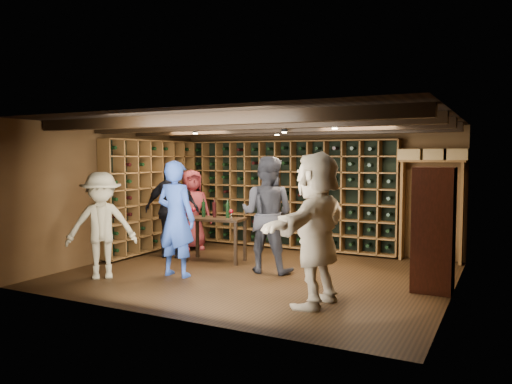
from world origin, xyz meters
The scene contains 13 objects.
ground centered at (0.00, 0.00, 0.00)m, with size 6.00×6.00×0.00m, color black.
room_shell centered at (0.00, 0.05, 2.42)m, with size 6.00×6.00×6.00m.
wine_rack_back centered at (-0.52, 2.33, 1.15)m, with size 4.65×0.30×2.20m.
wine_rack_left centered at (-2.83, 0.82, 1.15)m, with size 0.30×2.65×2.20m.
crate_shelf centered at (2.41, 2.32, 1.57)m, with size 1.20×0.32×2.07m.
display_cabinet centered at (2.71, 0.20, 0.86)m, with size 0.55×0.50×1.75m.
man_blue_shirt centered at (-1.10, -0.72, 0.93)m, with size 0.68×0.45×1.87m, color navy.
man_grey_suit centered at (0.07, 0.22, 0.97)m, with size 0.94×0.73×1.94m, color black.
guest_red_floral centered at (-2.21, 1.35, 0.83)m, with size 0.81×0.53×1.67m, color maroon.
guest_woman_black centered at (-2.08, 0.49, 0.92)m, with size 1.08×0.45×1.84m, color black.
guest_khaki centered at (-2.08, -1.37, 0.84)m, with size 1.09×0.63×1.69m, color gray.
guest_beige centered at (1.46, -1.19, 1.00)m, with size 1.85×0.59×1.99m, color gray.
tasting_table centered at (-1.15, 0.56, 0.72)m, with size 1.13×0.66×1.09m.
Camera 1 is at (3.67, -7.22, 1.92)m, focal length 35.00 mm.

